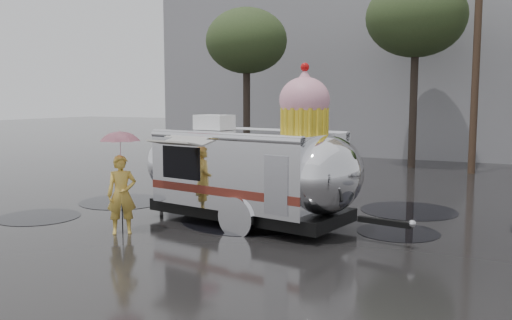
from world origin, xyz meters
The scene contains 10 objects.
ground centered at (0.00, 0.00, 0.00)m, with size 120.00×120.00×0.00m, color black.
puddles centered at (-0.32, 3.53, 0.01)m, with size 14.86×7.13×0.01m.
grey_building centered at (-4.00, 24.00, 6.50)m, with size 22.00×12.00×13.00m, color gray.
utility_pole centered at (2.50, 14.00, 4.62)m, with size 1.60×0.28×9.00m.
tree_left centered at (-7.00, 13.00, 5.48)m, with size 3.64×3.64×6.95m.
tree_mid centered at (0.00, 15.00, 6.34)m, with size 4.20×4.20×8.03m.
barricade_row centered at (-5.55, 9.96, 0.52)m, with size 4.30×0.80×1.00m.
airstream_trailer centered at (-1.55, 2.45, 1.34)m, with size 7.00×3.14×3.81m.
person_left centered at (-3.69, 0.34, 0.87)m, with size 0.63×0.42×1.74m, color gold.
umbrella_pink centered at (-3.69, 0.34, 1.92)m, with size 1.09×1.09×2.29m.
Camera 1 is at (4.07, -8.93, 2.97)m, focal length 38.00 mm.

